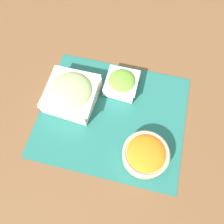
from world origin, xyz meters
name	(u,v)px	position (x,y,z in m)	size (l,w,h in m)	color
ground_plane	(112,116)	(0.00, 0.00, 0.00)	(3.00, 3.00, 0.00)	brown
placemat	(112,115)	(0.00, 0.00, 0.00)	(0.54, 0.46, 0.00)	#236B60
cucumber_bowl	(71,93)	(0.16, -0.03, 0.05)	(0.19, 0.19, 0.09)	silver
carrot_bowl	(146,154)	(-0.15, 0.12, 0.04)	(0.16, 0.16, 0.07)	#C6B28E
lettuce_bowl	(122,83)	(-0.01, -0.13, 0.04)	(0.13, 0.13, 0.07)	white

